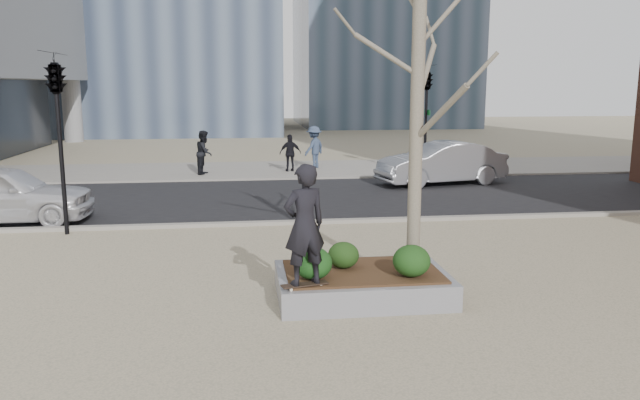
{
  "coord_description": "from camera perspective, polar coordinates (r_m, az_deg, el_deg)",
  "views": [
    {
      "loc": [
        -1.09,
        -10.44,
        3.73
      ],
      "look_at": [
        0.5,
        2.0,
        1.4
      ],
      "focal_mm": 35.0,
      "sensor_mm": 36.0,
      "label": 1
    }
  ],
  "objects": [
    {
      "name": "shrub_middle",
      "position": [
        11.18,
        2.16,
        -5.05
      ],
      "size": [
        0.56,
        0.56,
        0.47
      ],
      "primitive_type": "ellipsoid",
      "color": "#173912",
      "rests_on": "planter_mulch"
    },
    {
      "name": "traffic_light_far",
      "position": [
        26.2,
        9.65,
        7.14
      ],
      "size": [
        0.6,
        2.48,
        4.5
      ],
      "primitive_type": null,
      "color": "black",
      "rests_on": "ground"
    },
    {
      "name": "shrub_left",
      "position": [
        10.54,
        -0.64,
        -5.8
      ],
      "size": [
        0.65,
        0.65,
        0.55
      ],
      "primitive_type": "ellipsoid",
      "color": "#144014",
      "rests_on": "planter_mulch"
    },
    {
      "name": "pedestrian_c",
      "position": [
        26.97,
        -2.73,
        4.32
      ],
      "size": [
        0.97,
        0.48,
        1.59
      ],
      "primitive_type": "imported",
      "rotation": [
        0.0,
        0.0,
        3.24
      ],
      "color": "black",
      "rests_on": "far_sidewalk"
    },
    {
      "name": "skateboard",
      "position": [
        10.28,
        -1.41,
        -7.86
      ],
      "size": [
        0.81,
        0.38,
        0.08
      ],
      "primitive_type": null,
      "rotation": [
        0.0,
        0.0,
        0.25
      ],
      "color": "black",
      "rests_on": "planter"
    },
    {
      "name": "far_sidewalk",
      "position": [
        27.71,
        -4.96,
        2.77
      ],
      "size": [
        60.0,
        6.0,
        0.02
      ],
      "primitive_type": "cube",
      "color": "gray",
      "rests_on": "ground"
    },
    {
      "name": "street",
      "position": [
        20.8,
        -4.16,
        0.19
      ],
      "size": [
        60.0,
        8.0,
        0.02
      ],
      "primitive_type": "cube",
      "color": "black",
      "rests_on": "ground"
    },
    {
      "name": "pedestrian_a",
      "position": [
        26.54,
        -10.52,
        4.3
      ],
      "size": [
        0.86,
        1.01,
        1.83
      ],
      "primitive_type": "imported",
      "rotation": [
        0.0,
        0.0,
        1.36
      ],
      "color": "black",
      "rests_on": "far_sidewalk"
    },
    {
      "name": "sycamore_tree",
      "position": [
        11.17,
        8.92,
        10.71
      ],
      "size": [
        2.8,
        2.8,
        6.6
      ],
      "primitive_type": null,
      "color": "gray",
      "rests_on": "planter_mulch"
    },
    {
      "name": "shrub_right",
      "position": [
        10.8,
        8.37,
        -5.52
      ],
      "size": [
        0.65,
        0.65,
        0.55
      ],
      "primitive_type": "ellipsoid",
      "color": "#193D13",
      "rests_on": "planter_mulch"
    },
    {
      "name": "skateboarder",
      "position": [
        10.0,
        -1.43,
        -2.28
      ],
      "size": [
        0.84,
        0.69,
        1.98
      ],
      "primitive_type": "imported",
      "rotation": [
        0.0,
        0.0,
        3.49
      ],
      "color": "black",
      "rests_on": "skateboard"
    },
    {
      "name": "traffic_light_near",
      "position": [
        16.7,
        -22.64,
        4.63
      ],
      "size": [
        0.6,
        2.48,
        4.5
      ],
      "primitive_type": null,
      "color": "black",
      "rests_on": "ground"
    },
    {
      "name": "car_silver",
      "position": [
        23.9,
        11.02,
        3.33
      ],
      "size": [
        5.07,
        2.62,
        1.59
      ],
      "primitive_type": "imported",
      "rotation": [
        0.0,
        0.0,
        4.91
      ],
      "color": "#97989E",
      "rests_on": "street"
    },
    {
      "name": "police_car",
      "position": [
        18.88,
        -27.08,
        0.49
      ],
      "size": [
        4.71,
        1.95,
        1.6
      ],
      "primitive_type": "imported",
      "rotation": [
        0.0,
        0.0,
        1.56
      ],
      "color": "silver",
      "rests_on": "street"
    },
    {
      "name": "ground",
      "position": [
        11.14,
        -1.27,
        -9.04
      ],
      "size": [
        120.0,
        120.0,
        0.0
      ],
      "primitive_type": "plane",
      "color": "tan",
      "rests_on": "ground"
    },
    {
      "name": "planter",
      "position": [
        11.21,
        3.87,
        -7.72
      ],
      "size": [
        3.0,
        2.0,
        0.45
      ],
      "primitive_type": "cube",
      "color": "gray",
      "rests_on": "ground"
    },
    {
      "name": "pedestrian_b",
      "position": [
        28.02,
        -0.55,
        4.85
      ],
      "size": [
        1.33,
        1.37,
        1.87
      ],
      "primitive_type": "imported",
      "rotation": [
        0.0,
        0.0,
        3.98
      ],
      "color": "#384764",
      "rests_on": "far_sidewalk"
    },
    {
      "name": "planter_mulch",
      "position": [
        11.13,
        3.88,
        -6.53
      ],
      "size": [
        2.7,
        1.7,
        0.04
      ],
      "primitive_type": "cube",
      "color": "#382314",
      "rests_on": "planter"
    }
  ]
}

